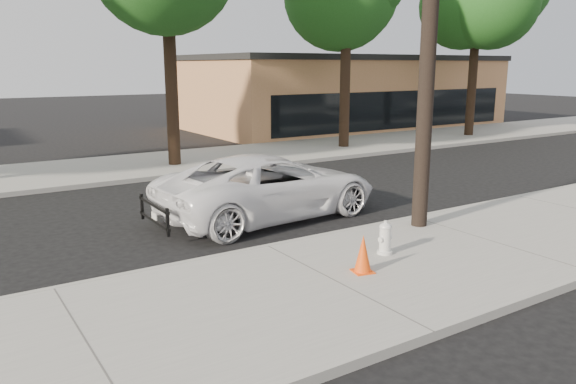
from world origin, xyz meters
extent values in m
plane|color=black|center=(0.00, 0.00, 0.00)|extent=(120.00, 120.00, 0.00)
cube|color=gray|center=(0.00, -4.30, 0.07)|extent=(90.00, 4.40, 0.15)
cube|color=gray|center=(0.00, 8.50, 0.07)|extent=(90.00, 5.00, 0.15)
cube|color=#9E9B93|center=(0.00, -2.10, 0.07)|extent=(90.00, 0.12, 0.16)
cube|color=#AD7948|center=(16.00, 16.00, 2.00)|extent=(18.00, 10.00, 4.00)
cylinder|color=black|center=(3.60, -2.70, 4.65)|extent=(0.34, 0.34, 9.00)
cylinder|color=black|center=(2.00, 7.80, 2.53)|extent=(0.44, 0.44, 4.75)
cylinder|color=black|center=(10.00, 8.10, 2.35)|extent=(0.44, 0.44, 4.40)
sphere|color=#1B4D16|center=(10.00, 8.10, 6.00)|extent=(4.35, 4.35, 4.35)
cylinder|color=black|center=(18.00, 7.90, 2.45)|extent=(0.44, 0.44, 4.60)
sphere|color=#1B4D16|center=(18.00, 7.90, 6.30)|extent=(4.65, 4.65, 4.65)
imported|color=white|center=(1.42, 0.17, 0.78)|extent=(5.78, 3.04, 1.55)
cylinder|color=silver|center=(1.63, -3.74, 0.18)|extent=(0.29, 0.29, 0.06)
cylinder|color=silver|center=(1.63, -3.74, 0.40)|extent=(0.22, 0.22, 0.50)
ellipsoid|color=silver|center=(1.63, -3.74, 0.67)|extent=(0.24, 0.24, 0.17)
cylinder|color=silver|center=(1.63, -3.74, 0.45)|extent=(0.32, 0.15, 0.10)
cylinder|color=silver|center=(1.63, -3.74, 0.45)|extent=(0.15, 0.18, 0.13)
cube|color=#FF4C0D|center=(0.65, -4.26, 0.16)|extent=(0.41, 0.41, 0.02)
cone|color=#FF4C0D|center=(0.65, -4.26, 0.48)|extent=(0.36, 0.36, 0.66)
camera|label=1|loc=(-5.41, -11.26, 3.65)|focal=35.00mm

